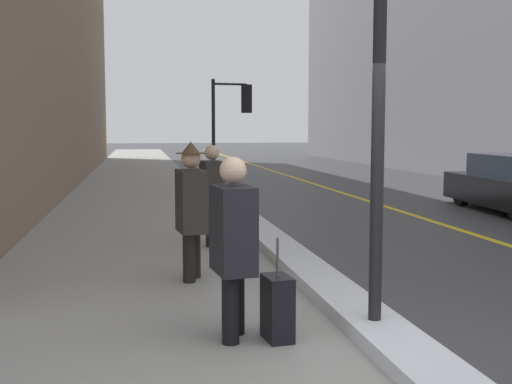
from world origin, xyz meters
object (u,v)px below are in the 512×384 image
Objects in this scene: pedestrian_with_shoulder_bag at (233,239)px; pedestrian_trailing at (212,190)px; lamp_post at (380,43)px; rolling_suitcase at (277,308)px; pedestrian_in_fedora at (191,205)px; fire_hydrant at (242,202)px; traffic_light_near at (234,110)px.

pedestrian_trailing is at bearing 168.88° from pedestrian_with_shoulder_bag.
lamp_post is 4.65× the size of rolling_suitcase.
pedestrian_in_fedora is 2.52× the size of fire_hydrant.
pedestrian_with_shoulder_bag reaches higher than rolling_suitcase.
pedestrian_with_shoulder_bag is 2.39× the size of fire_hydrant.
pedestrian_in_fedora is at bearing -173.83° from rolling_suitcase.
traffic_light_near reaches higher than pedestrian_trailing.
pedestrian_with_shoulder_bag is at bearing 174.78° from lamp_post.
pedestrian_in_fedora is (-1.50, 2.46, -1.72)m from lamp_post.
pedestrian_with_shoulder_bag is at bearing -106.75° from traffic_light_near.
traffic_light_near is at bearing 86.54° from lamp_post.
pedestrian_in_fedora is at bearing 177.55° from pedestrian_with_shoulder_bag.
traffic_light_near is 1.97× the size of pedestrian_in_fedora.
fire_hydrant is at bearing 166.30° from rolling_suitcase.
pedestrian_in_fedora reaches higher than rolling_suitcase.
lamp_post is at bearing 77.88° from pedestrian_with_shoulder_bag.
fire_hydrant is (0.96, 8.02, 0.04)m from rolling_suitcase.
pedestrian_with_shoulder_bag reaches higher than pedestrian_trailing.
fire_hydrant is (1.35, 7.91, -0.58)m from pedestrian_with_shoulder_bag.
traffic_light_near is 3.65× the size of rolling_suitcase.
traffic_light_near reaches higher than pedestrian_in_fedora.
pedestrian_with_shoulder_bag is at bearing -99.65° from fire_hydrant.
rolling_suitcase is at bearing 6.17° from pedestrian_in_fedora.
pedestrian_in_fedora is 5.80m from fire_hydrant.
pedestrian_trailing is at bearing -107.23° from fire_hydrant.
pedestrian_with_shoulder_bag is at bearing -11.12° from pedestrian_trailing.
traffic_light_near is 7.16m from fire_hydrant.
pedestrian_with_shoulder_bag is at bearing -2.45° from pedestrian_in_fedora.
pedestrian_with_shoulder_bag is 1.76× the size of rolling_suitcase.
lamp_post is 2.51× the size of pedestrian_in_fedora.
traffic_light_near reaches higher than fire_hydrant.
pedestrian_trailing is at bearing -108.75° from traffic_light_near.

